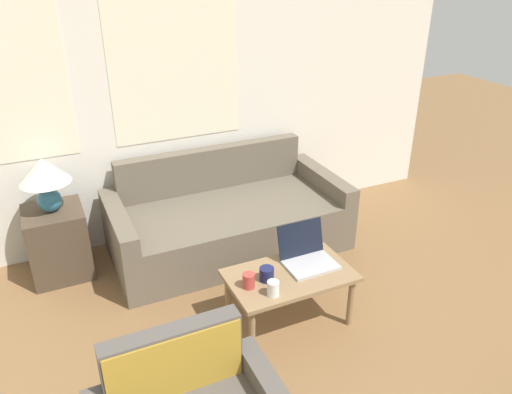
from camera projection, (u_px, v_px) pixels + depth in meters
name	position (u px, v px, depth m)	size (l,w,h in m)	color
wall_back	(102.00, 100.00, 3.99)	(6.58, 0.06, 2.60)	white
couch	(227.00, 220.00, 4.38)	(2.00, 0.95, 0.81)	#665B4C
side_table	(58.00, 242.00, 3.98)	(0.45, 0.45, 0.58)	#4C3D2D
table_lamp	(44.00, 176.00, 3.72)	(0.38, 0.38, 0.43)	teal
coffee_table	(290.00, 280.00, 3.41)	(0.85, 0.51, 0.41)	#8E704C
laptop	(307.00, 255.00, 3.48)	(0.35, 0.32, 0.26)	#B7B7BC
cup_navy	(267.00, 274.00, 3.30)	(0.10, 0.10, 0.09)	#191E4C
cup_yellow	(273.00, 288.00, 3.15)	(0.08, 0.08, 0.10)	white
cup_white	(249.00, 281.00, 3.23)	(0.08, 0.08, 0.10)	#B23D38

